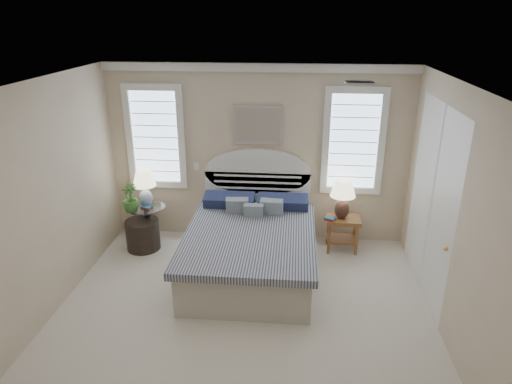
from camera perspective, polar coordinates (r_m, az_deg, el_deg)
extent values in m
cube|color=beige|center=(5.31, -2.23, -17.69)|extent=(4.50, 5.00, 0.01)
cube|color=white|center=(4.16, -2.78, 12.47)|extent=(4.50, 5.00, 0.01)
cube|color=#C1AF91|center=(6.89, 0.24, 4.64)|extent=(4.50, 0.02, 2.70)
cube|color=#C1AF91|center=(5.34, -27.19, -3.03)|extent=(0.02, 5.00, 2.70)
cube|color=#C1AF91|center=(4.84, 25.09, -5.11)|extent=(0.02, 5.00, 2.70)
cube|color=white|center=(6.60, 0.23, 15.32)|extent=(4.50, 0.08, 0.12)
cube|color=#B2B2B2|center=(4.96, 12.81, 13.21)|extent=(0.30, 0.20, 0.02)
cube|color=white|center=(7.08, -7.46, 3.22)|extent=(0.08, 0.01, 0.12)
cube|color=#C9E2FF|center=(7.11, -12.41, 6.74)|extent=(0.90, 0.06, 1.60)
cube|color=#C9E2FF|center=(6.83, 12.08, 6.18)|extent=(0.90, 0.06, 1.60)
cube|color=silver|center=(6.73, 0.22, 8.37)|extent=(0.74, 0.04, 0.58)
cube|color=white|center=(5.93, 21.07, -1.27)|extent=(0.02, 1.80, 2.40)
cube|color=#B7B3A0|center=(6.24, -0.71, -8.01)|extent=(1.60, 2.10, 0.55)
cube|color=navy|center=(6.05, -0.77, -5.65)|extent=(1.72, 2.15, 0.10)
cube|color=silver|center=(7.11, 0.19, -1.68)|extent=(1.62, 0.08, 1.10)
cube|color=#1A2543|center=(6.83, -3.36, -1.09)|extent=(0.75, 0.31, 0.23)
cube|color=#1A2543|center=(6.76, 3.36, -1.33)|extent=(0.75, 0.31, 0.23)
cube|color=#37567C|center=(6.61, -2.36, -2.07)|extent=(0.33, 0.20, 0.34)
cube|color=#37567C|center=(6.57, 1.98, -2.22)|extent=(0.33, 0.20, 0.34)
cube|color=#37567C|center=(6.50, -0.28, -2.66)|extent=(0.28, 0.14, 0.29)
cylinder|color=black|center=(7.32, -13.15, -6.23)|extent=(0.32, 0.32, 0.03)
cylinder|color=black|center=(7.19, -13.34, -4.22)|extent=(0.08, 0.08, 0.60)
cylinder|color=silver|center=(7.06, -13.56, -1.88)|extent=(0.56, 0.56, 0.02)
cube|color=brown|center=(6.88, 10.84, -3.37)|extent=(0.50, 0.40, 0.06)
cube|color=brown|center=(7.02, 10.65, -5.74)|extent=(0.44, 0.34, 0.03)
cube|color=brown|center=(6.85, 9.12, -5.86)|extent=(0.04, 0.04, 0.47)
cube|color=brown|center=(7.11, 8.98, -4.75)|extent=(0.04, 0.04, 0.47)
cube|color=brown|center=(6.89, 12.45, -5.94)|extent=(0.04, 0.04, 0.47)
cube|color=brown|center=(7.16, 12.18, -4.83)|extent=(0.04, 0.04, 0.47)
cylinder|color=black|center=(7.12, -13.95, -5.18)|extent=(0.51, 0.51, 0.46)
cylinder|color=silver|center=(7.09, -13.54, -1.58)|extent=(0.12, 0.12, 0.03)
ellipsoid|color=silver|center=(7.04, -13.61, -0.75)|extent=(0.21, 0.21, 0.27)
cylinder|color=gold|center=(6.98, -13.73, 0.50)|extent=(0.03, 0.03, 0.10)
cylinder|color=black|center=(6.86, 10.59, -3.04)|extent=(0.15, 0.15, 0.03)
ellipsoid|color=black|center=(6.81, 10.66, -2.14)|extent=(0.27, 0.27, 0.28)
cylinder|color=gold|center=(6.74, 10.76, -0.81)|extent=(0.04, 0.04, 0.10)
imported|color=#286529|center=(6.88, -15.48, -0.73)|extent=(0.31, 0.31, 0.42)
cube|color=maroon|center=(6.98, -13.49, -1.98)|extent=(0.18, 0.15, 0.02)
cube|color=#29547C|center=(6.97, -13.50, -1.82)|extent=(0.17, 0.14, 0.02)
cube|color=maroon|center=(6.75, 9.25, -3.40)|extent=(0.18, 0.16, 0.02)
cube|color=#29547C|center=(6.74, 9.26, -3.24)|extent=(0.17, 0.15, 0.02)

